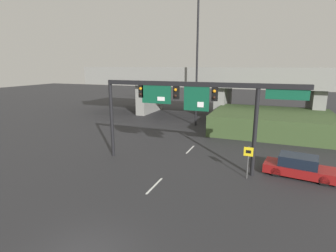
{
  "coord_description": "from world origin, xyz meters",
  "views": [
    {
      "loc": [
        6.37,
        -6.98,
        7.42
      ],
      "look_at": [
        0.0,
        9.25,
        3.38
      ],
      "focal_mm": 28.0,
      "sensor_mm": 36.0,
      "label": 1
    }
  ],
  "objects_px": {
    "signal_gantry": "(188,99)",
    "parked_sedan_near_right": "(300,167)",
    "speed_limit_sign": "(248,158)",
    "highway_light_pole_near": "(197,50)"
  },
  "relations": [
    {
      "from": "signal_gantry",
      "to": "parked_sedan_near_right",
      "type": "distance_m",
      "value": 8.92
    },
    {
      "from": "speed_limit_sign",
      "to": "highway_light_pole_near",
      "type": "bearing_deg",
      "value": 117.84
    },
    {
      "from": "highway_light_pole_near",
      "to": "signal_gantry",
      "type": "bearing_deg",
      "value": -77.06
    },
    {
      "from": "parked_sedan_near_right",
      "to": "highway_light_pole_near",
      "type": "bearing_deg",
      "value": 139.1
    },
    {
      "from": "highway_light_pole_near",
      "to": "parked_sedan_near_right",
      "type": "relative_size",
      "value": 3.68
    },
    {
      "from": "parked_sedan_near_right",
      "to": "speed_limit_sign",
      "type": "bearing_deg",
      "value": -144.36
    },
    {
      "from": "signal_gantry",
      "to": "parked_sedan_near_right",
      "type": "height_order",
      "value": "signal_gantry"
    },
    {
      "from": "signal_gantry",
      "to": "highway_light_pole_near",
      "type": "height_order",
      "value": "highway_light_pole_near"
    },
    {
      "from": "highway_light_pole_near",
      "to": "speed_limit_sign",
      "type": "bearing_deg",
      "value": -62.16
    },
    {
      "from": "signal_gantry",
      "to": "speed_limit_sign",
      "type": "bearing_deg",
      "value": -8.82
    }
  ]
}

